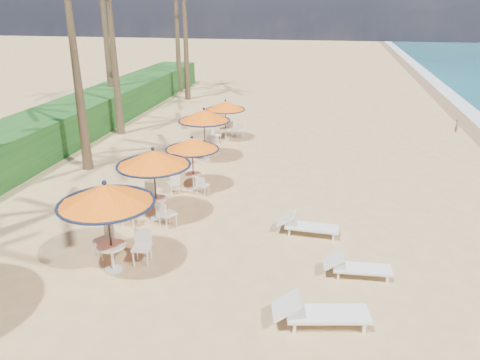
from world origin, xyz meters
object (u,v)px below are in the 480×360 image
(station_3, at_px, (204,122))
(lounger_near, at_px, (318,312))
(station_2, at_px, (192,149))
(station_4, at_px, (226,110))
(station_0, at_px, (108,202))
(lounger_far, at_px, (306,225))
(lounger_mid, at_px, (355,266))
(station_1, at_px, (152,167))

(station_3, bearing_deg, lounger_near, -62.92)
(station_2, bearing_deg, station_4, 92.07)
(station_0, height_order, station_4, station_0)
(station_0, height_order, lounger_far, station_0)
(station_4, xyz_separation_m, lounger_mid, (6.30, -12.24, -1.28))
(lounger_near, xyz_separation_m, lounger_mid, (0.91, 2.26, -0.07))
(station_2, height_order, lounger_mid, station_2)
(station_0, relative_size, lounger_near, 1.16)
(lounger_near, height_order, lounger_mid, lounger_near)
(station_2, bearing_deg, station_0, -94.58)
(station_1, distance_m, lounger_mid, 7.12)
(station_1, bearing_deg, lounger_far, -1.51)
(lounger_far, bearing_deg, lounger_mid, -53.94)
(station_3, relative_size, lounger_near, 1.07)
(station_0, relative_size, station_4, 1.23)
(station_1, bearing_deg, lounger_near, -39.26)
(station_2, distance_m, lounger_near, 9.10)
(station_1, bearing_deg, station_3, 90.26)
(station_0, distance_m, station_4, 13.14)
(lounger_near, distance_m, lounger_far, 4.50)
(lounger_near, bearing_deg, station_4, 99.20)
(station_1, relative_size, station_3, 1.04)
(station_3, xyz_separation_m, lounger_mid, (6.57, -8.80, -1.51))
(station_2, relative_size, lounger_near, 0.94)
(lounger_mid, distance_m, lounger_far, 2.64)
(station_0, bearing_deg, lounger_near, -13.71)
(station_1, relative_size, lounger_near, 1.11)
(lounger_mid, xyz_separation_m, lounger_far, (-1.46, 2.20, 0.02))
(station_4, distance_m, lounger_mid, 13.82)
(station_0, xyz_separation_m, station_2, (0.48, 6.03, -0.38))
(station_0, xyz_separation_m, lounger_near, (5.62, -1.37, -1.66))
(station_4, bearing_deg, lounger_near, -69.61)
(station_1, distance_m, lounger_far, 5.31)
(station_2, distance_m, station_3, 3.70)
(station_1, height_order, lounger_mid, station_1)
(station_3, xyz_separation_m, station_4, (0.26, 3.44, -0.22))
(station_0, xyz_separation_m, lounger_mid, (6.53, 0.89, -1.73))
(station_1, xyz_separation_m, lounger_mid, (6.54, -2.34, -1.57))
(station_3, height_order, lounger_near, station_3)
(station_1, relative_size, station_2, 1.18)
(station_1, xyz_separation_m, station_3, (-0.03, 6.46, -0.06))
(station_0, bearing_deg, lounger_mid, 7.77)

